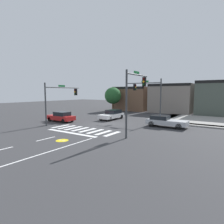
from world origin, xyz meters
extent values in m
plane|color=#353538|center=(0.00, 0.00, 0.00)|extent=(120.00, 120.00, 0.00)
cube|color=silver|center=(-3.80, -4.50, 0.00)|extent=(0.51, 2.65, 0.01)
cube|color=silver|center=(-2.71, -4.50, 0.00)|extent=(0.51, 2.65, 0.01)
cube|color=silver|center=(-1.63, -4.50, 0.00)|extent=(0.51, 2.65, 0.01)
cube|color=silver|center=(-0.54, -4.50, 0.00)|extent=(0.51, 2.65, 0.01)
cube|color=silver|center=(0.54, -4.50, 0.00)|extent=(0.51, 2.65, 0.01)
cube|color=silver|center=(1.63, -4.50, 0.00)|extent=(0.51, 2.65, 0.01)
cube|color=silver|center=(2.71, -4.50, 0.00)|extent=(0.51, 2.65, 0.01)
cube|color=silver|center=(3.80, -4.50, 0.00)|extent=(0.51, 2.65, 0.01)
cube|color=white|center=(0.00, -6.50, 0.00)|extent=(6.80, 0.50, 0.01)
cube|color=white|center=(0.00, -9.50, 0.00)|extent=(0.16, 2.00, 0.01)
cylinder|color=yellow|center=(1.66, -9.08, 0.00)|extent=(1.08, 1.08, 0.01)
cylinder|color=white|center=(1.41, -9.08, 0.01)|extent=(0.17, 0.17, 0.00)
cylinder|color=white|center=(1.90, -9.08, 0.01)|extent=(0.17, 0.17, 0.00)
cube|color=white|center=(1.66, -9.08, 0.01)|extent=(0.49, 0.04, 0.00)
cube|color=gray|center=(9.00, 5.20, 0.07)|extent=(10.00, 1.60, 0.15)
cube|color=gray|center=(4.80, 10.00, 0.07)|extent=(1.60, 10.00, 0.15)
cube|color=gray|center=(9.00, 10.00, 0.07)|extent=(10.00, 10.00, 0.15)
cube|color=brown|center=(-6.21, 19.25, 2.67)|extent=(7.58, 6.50, 5.33)
cube|color=black|center=(-6.21, 16.20, 5.08)|extent=(7.58, 0.50, 0.50)
cube|color=gray|center=(2.65, 18.90, 2.90)|extent=(8.14, 5.81, 5.80)
cube|color=black|center=(2.65, 16.20, 5.55)|extent=(8.14, 0.50, 0.50)
cube|color=#4C564C|center=(10.65, 19.42, 3.09)|extent=(6.38, 6.84, 6.18)
cube|color=black|center=(10.65, 16.20, 5.93)|extent=(6.38, 0.50, 0.50)
cylinder|color=#383A3D|center=(5.86, -5.30, 3.07)|extent=(0.18, 0.18, 6.14)
cylinder|color=#383A3D|center=(5.86, -3.16, 5.82)|extent=(0.12, 4.28, 0.12)
cube|color=black|center=(5.86, -1.60, 5.25)|extent=(0.32, 0.32, 0.95)
sphere|color=#470A0A|center=(5.86, -1.77, 5.54)|extent=(0.22, 0.22, 0.22)
sphere|color=orange|center=(5.86, -1.77, 5.25)|extent=(0.22, 0.22, 0.22)
sphere|color=#0C3814|center=(5.86, -1.77, 4.95)|extent=(0.22, 0.22, 0.22)
cube|color=#197233|center=(5.86, -3.37, 6.04)|extent=(0.03, 1.10, 0.24)
cylinder|color=#383A3D|center=(-5.42, -5.38, 2.65)|extent=(0.18, 0.18, 5.31)
cylinder|color=#383A3D|center=(-5.42, -2.48, 4.75)|extent=(0.12, 5.80, 0.12)
cube|color=black|center=(-5.42, -0.21, 4.18)|extent=(0.32, 0.32, 0.95)
sphere|color=#470A0A|center=(-5.42, -0.38, 4.47)|extent=(0.22, 0.22, 0.22)
sphere|color=orange|center=(-5.42, -0.38, 4.18)|extent=(0.22, 0.22, 0.22)
sphere|color=#0C3814|center=(-5.42, -0.38, 3.88)|extent=(0.22, 0.22, 0.22)
cube|color=#197233|center=(-5.42, -2.77, 4.97)|extent=(0.03, 1.10, 0.24)
cylinder|color=#383A3D|center=(5.22, 5.23, 2.99)|extent=(0.18, 0.18, 5.99)
cylinder|color=#383A3D|center=(2.61, 5.23, 5.45)|extent=(5.22, 0.12, 0.12)
cube|color=black|center=(1.24, 5.23, 4.88)|extent=(0.32, 0.32, 0.95)
sphere|color=#470A0A|center=(1.41, 5.23, 5.17)|extent=(0.22, 0.22, 0.22)
sphere|color=orange|center=(1.41, 5.23, 4.88)|extent=(0.22, 0.22, 0.22)
sphere|color=#0C3814|center=(1.41, 5.23, 4.58)|extent=(0.22, 0.22, 0.22)
cube|color=#197233|center=(2.88, 5.23, 5.67)|extent=(1.10, 0.03, 0.24)
cube|color=red|center=(-6.70, -1.99, 0.57)|extent=(4.23, 1.76, 0.59)
cube|color=black|center=(-6.39, -1.99, 1.14)|extent=(2.03, 1.55, 0.55)
cylinder|color=black|center=(-8.14, -2.76, 0.30)|extent=(0.61, 0.22, 0.61)
cylinder|color=black|center=(-8.14, -1.22, 0.30)|extent=(0.61, 0.22, 0.61)
cylinder|color=black|center=(-5.26, -2.76, 0.30)|extent=(0.61, 0.22, 0.61)
cylinder|color=black|center=(-5.26, -1.22, 0.30)|extent=(0.61, 0.22, 0.61)
cube|color=#B7BABF|center=(7.15, 2.18, 0.60)|extent=(4.71, 1.84, 0.56)
cube|color=black|center=(6.32, 2.18, 1.11)|extent=(2.05, 1.62, 0.46)
cylinder|color=black|center=(8.76, 3.00, 0.35)|extent=(0.70, 0.22, 0.70)
cylinder|color=black|center=(8.76, 1.37, 0.35)|extent=(0.70, 0.22, 0.70)
cylinder|color=black|center=(5.55, 3.00, 0.35)|extent=(0.70, 0.22, 0.70)
cylinder|color=black|center=(5.55, 1.37, 0.35)|extent=(0.70, 0.22, 0.70)
cube|color=white|center=(-1.87, 3.69, 0.58)|extent=(1.88, 4.51, 0.57)
cube|color=black|center=(-1.87, 4.28, 1.16)|extent=(1.66, 2.29, 0.58)
cylinder|color=black|center=(-1.04, 2.16, 0.33)|extent=(0.22, 0.66, 0.66)
cylinder|color=black|center=(-2.70, 2.16, 0.33)|extent=(0.22, 0.66, 0.66)
cylinder|color=black|center=(-1.04, 5.22, 0.33)|extent=(0.22, 0.66, 0.66)
cylinder|color=black|center=(-2.70, 5.22, 0.33)|extent=(0.22, 0.66, 0.66)
cylinder|color=#4C3823|center=(-8.50, 14.00, 1.40)|extent=(0.36, 0.36, 2.80)
sphere|color=#235628|center=(-8.50, 14.00, 3.40)|extent=(3.56, 3.56, 3.56)
camera|label=1|loc=(14.24, -19.98, 4.19)|focal=30.44mm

